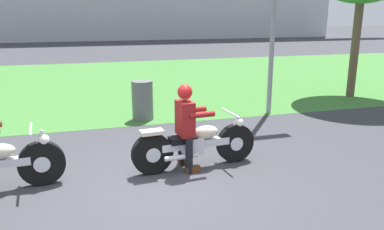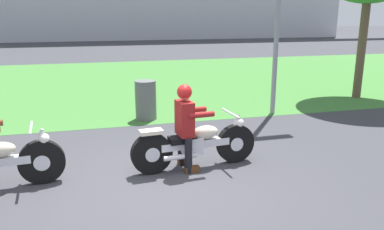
# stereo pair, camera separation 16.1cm
# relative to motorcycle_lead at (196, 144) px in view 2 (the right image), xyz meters

# --- Properties ---
(ground) EXTENTS (120.00, 120.00, 0.00)m
(ground) POSITION_rel_motorcycle_lead_xyz_m (-0.79, -0.54, -0.40)
(ground) COLOR #38383D
(grass_verge) EXTENTS (60.00, 12.00, 0.01)m
(grass_verge) POSITION_rel_motorcycle_lead_xyz_m (-0.79, 8.67, -0.40)
(grass_verge) COLOR #3D7533
(grass_verge) RESTS_ON ground
(motorcycle_lead) EXTENTS (2.14, 0.66, 0.89)m
(motorcycle_lead) POSITION_rel_motorcycle_lead_xyz_m (0.00, 0.00, 0.00)
(motorcycle_lead) COLOR black
(motorcycle_lead) RESTS_ON ground
(rider_lead) EXTENTS (0.57, 0.49, 1.41)m
(rider_lead) POSITION_rel_motorcycle_lead_xyz_m (-0.17, -0.01, 0.42)
(rider_lead) COLOR black
(rider_lead) RESTS_ON ground
(trash_can) EXTENTS (0.50, 0.50, 0.94)m
(trash_can) POSITION_rel_motorcycle_lead_xyz_m (-0.36, 3.20, 0.07)
(trash_can) COLOR #595E5B
(trash_can) RESTS_ON ground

